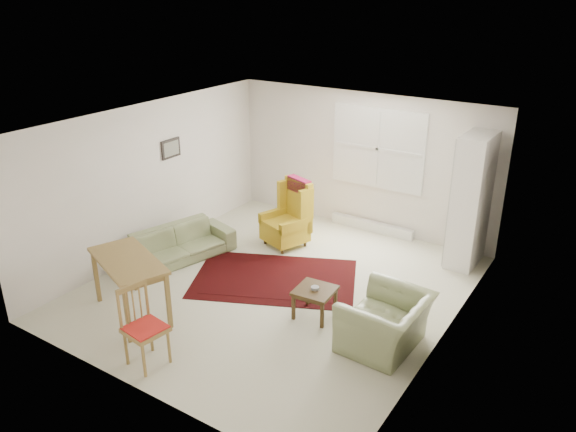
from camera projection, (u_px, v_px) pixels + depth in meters
The scene contains 10 objects.
room at pixel (286, 205), 8.09m from camera, with size 5.04×5.54×2.51m.
rug at pixel (275, 278), 8.65m from camera, with size 2.45×1.58×0.02m, color black, non-canonical shape.
sofa at pixel (178, 238), 9.15m from camera, with size 1.84×0.72×0.74m, color #828C5D.
armchair at pixel (386, 318), 6.90m from camera, with size 1.06×0.93×0.83m, color #828C5D.
wingback_chair at pixel (285, 214), 9.55m from camera, with size 0.67×0.71×1.17m, color gold, non-canonical shape.
coffee_table at pixel (315, 302), 7.62m from camera, with size 0.51×0.51×0.42m, color #3E2A13, non-canonical shape.
stool at pixel (297, 217), 10.30m from camera, with size 0.36×0.36×0.49m, color white, non-canonical shape.
cabinet at pixel (472, 201), 8.78m from camera, with size 0.45×0.86×2.14m, color white, non-canonical shape.
desk at pixel (131, 287), 7.59m from camera, with size 1.32×0.66×0.84m, color olive, non-canonical shape.
desk_chair at pixel (145, 328), 6.54m from camera, with size 0.44×0.44×1.00m, color olive, non-canonical shape.
Camera 1 is at (4.14, -6.09, 4.21)m, focal length 35.00 mm.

